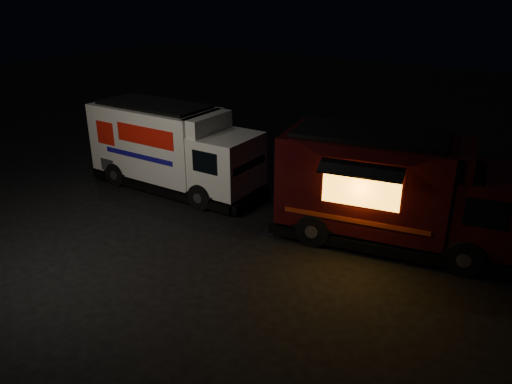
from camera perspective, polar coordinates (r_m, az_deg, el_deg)
name	(u,v)px	position (r m, az deg, el deg)	size (l,w,h in m)	color
ground	(179,233)	(16.00, -8.77, -4.71)	(80.00, 80.00, 0.00)	black
white_truck	(175,148)	(19.02, -9.22, 4.96)	(7.06, 2.41, 3.20)	silver
red_truck	(398,191)	(15.22, 15.90, 0.14)	(7.21, 2.65, 3.35)	#360C09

